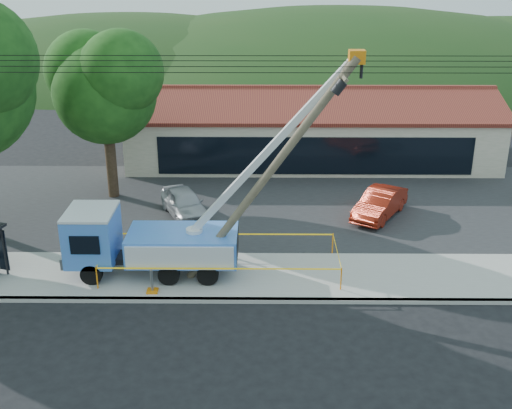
{
  "coord_description": "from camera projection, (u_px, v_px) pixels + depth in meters",
  "views": [
    {
      "loc": [
        0.93,
        -19.08,
        12.52
      ],
      "look_at": [
        0.71,
        5.0,
        2.83
      ],
      "focal_mm": 45.0,
      "sensor_mm": 36.0,
      "label": 1
    }
  ],
  "objects": [
    {
      "name": "hill_center",
      "position": [
        341.0,
        65.0,
        73.32
      ],
      "size": [
        89.6,
        64.0,
        32.0
      ],
      "primitive_type": "ellipsoid",
      "color": "#1B3D16",
      "rests_on": "ground"
    },
    {
      "name": "tree_lot",
      "position": [
        104.0,
        82.0,
        32.18
      ],
      "size": [
        6.3,
        5.6,
        8.94
      ],
      "color": "#332316",
      "rests_on": "ground"
    },
    {
      "name": "utility_truck",
      "position": [
        149.0,
        239.0,
        25.71
      ],
      "size": [
        11.51,
        3.67,
        8.99
      ],
      "color": "black",
      "rests_on": "ground"
    },
    {
      "name": "parking_lot",
      "position": [
        244.0,
        204.0,
        33.49
      ],
      "size": [
        60.0,
        12.0,
        0.1
      ],
      "primitive_type": "cube",
      "color": "#28282B",
      "rests_on": "ground"
    },
    {
      "name": "curb",
      "position": [
        237.0,
        300.0,
        24.3
      ],
      "size": [
        60.0,
        0.25,
        0.15
      ],
      "primitive_type": "cube",
      "color": "#A7A49C",
      "rests_on": "ground"
    },
    {
      "name": "caution_tape",
      "position": [
        221.0,
        255.0,
        26.19
      ],
      "size": [
        9.52,
        3.25,
        0.94
      ],
      "color": "orange",
      "rests_on": "ground"
    },
    {
      "name": "ground",
      "position": [
        234.0,
        333.0,
        22.38
      ],
      "size": [
        120.0,
        120.0,
        0.0
      ],
      "primitive_type": "plane",
      "color": "black",
      "rests_on": "ground"
    },
    {
      "name": "hill_west",
      "position": [
        123.0,
        65.0,
        73.53
      ],
      "size": [
        78.4,
        56.0,
        28.0
      ],
      "primitive_type": "ellipsoid",
      "color": "#1B3D16",
      "rests_on": "ground"
    },
    {
      "name": "strip_mall",
      "position": [
        311.0,
        130.0,
        40.18
      ],
      "size": [
        22.5,
        8.53,
        4.67
      ],
      "color": "#BAAE94",
      "rests_on": "ground"
    },
    {
      "name": "leaning_pole",
      "position": [
        276.0,
        164.0,
        24.08
      ],
      "size": [
        6.53,
        1.81,
        8.93
      ],
      "color": "brown",
      "rests_on": "ground"
    },
    {
      "name": "car_silver",
      "position": [
        185.0,
        218.0,
        31.92
      ],
      "size": [
        3.08,
        4.29,
        1.36
      ],
      "primitive_type": "imported",
      "rotation": [
        0.0,
        0.0,
        0.42
      ],
      "color": "#A8AAB0",
      "rests_on": "ground"
    },
    {
      "name": "sidewalk",
      "position": [
        238.0,
        276.0,
        26.06
      ],
      "size": [
        60.0,
        4.0,
        0.15
      ],
      "primitive_type": "cube",
      "color": "#A7A49C",
      "rests_on": "ground"
    },
    {
      "name": "car_red",
      "position": [
        379.0,
        218.0,
        31.87
      ],
      "size": [
        3.37,
        4.26,
        1.36
      ],
      "primitive_type": "imported",
      "rotation": [
        0.0,
        0.0,
        -0.55
      ],
      "color": "maroon",
      "rests_on": "ground"
    }
  ]
}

